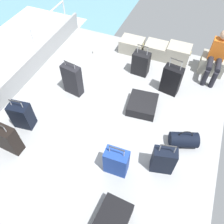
% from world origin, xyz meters
% --- Properties ---
extents(ground_plane, '(4.40, 5.20, 0.06)m').
position_xyz_m(ground_plane, '(0.00, 0.00, -0.03)').
color(ground_plane, '#939699').
extents(gunwale_port, '(0.06, 5.20, 0.45)m').
position_xyz_m(gunwale_port, '(-2.17, 0.00, 0.23)').
color(gunwale_port, '#939699').
rests_on(gunwale_port, ground_plane).
extents(railing_port, '(0.04, 4.20, 1.02)m').
position_xyz_m(railing_port, '(-2.17, 0.00, 0.78)').
color(railing_port, silver).
rests_on(railing_port, ground_plane).
extents(cargo_crate_0, '(0.62, 0.45, 0.34)m').
position_xyz_m(cargo_crate_0, '(-0.30, 2.13, 0.17)').
color(cargo_crate_0, '#9E9989').
rests_on(cargo_crate_0, ground_plane).
extents(cargo_crate_1, '(0.63, 0.44, 0.34)m').
position_xyz_m(cargo_crate_1, '(0.35, 2.19, 0.17)').
color(cargo_crate_1, '#9E9989').
rests_on(cargo_crate_1, ground_plane).
extents(cargo_crate_2, '(0.59, 0.45, 0.42)m').
position_xyz_m(cargo_crate_2, '(0.89, 2.20, 0.21)').
color(cargo_crate_2, '#9E9989').
rests_on(cargo_crate_2, ground_plane).
extents(cargo_crate_3, '(0.59, 0.46, 0.41)m').
position_xyz_m(cargo_crate_3, '(1.72, 2.12, 0.21)').
color(cargo_crate_3, gray).
rests_on(cargo_crate_3, ground_plane).
extents(passenger_seated, '(0.34, 0.66, 1.11)m').
position_xyz_m(passenger_seated, '(1.72, 1.93, 0.59)').
color(passenger_seated, orange).
rests_on(passenger_seated, ground_plane).
extents(suitcase_0, '(0.41, 0.28, 0.77)m').
position_xyz_m(suitcase_0, '(1.27, -0.82, 0.30)').
color(suitcase_0, black).
rests_on(suitcase_0, ground_plane).
extents(suitcase_1, '(0.39, 0.27, 0.77)m').
position_xyz_m(suitcase_1, '(0.17, 1.39, 0.28)').
color(suitcase_1, black).
rests_on(suitcase_1, ground_plane).
extents(suitcase_2, '(0.41, 0.30, 0.70)m').
position_xyz_m(suitcase_2, '(-1.45, -0.93, 0.28)').
color(suitcase_2, black).
rests_on(suitcase_2, ground_plane).
extents(suitcase_4, '(0.40, 0.25, 0.72)m').
position_xyz_m(suitcase_4, '(0.57, -1.13, 0.28)').
color(suitcase_4, navy).
rests_on(suitcase_4, ground_plane).
extents(suitcase_5, '(0.64, 0.66, 0.22)m').
position_xyz_m(suitcase_5, '(0.56, 0.35, 0.11)').
color(suitcase_5, black).
rests_on(suitcase_5, ground_plane).
extents(suitcase_6, '(0.42, 0.28, 0.88)m').
position_xyz_m(suitcase_6, '(0.96, 1.06, 0.33)').
color(suitcase_6, black).
rests_on(suitcase_6, ground_plane).
extents(suitcase_7, '(0.45, 0.23, 0.76)m').
position_xyz_m(suitcase_7, '(-1.36, -1.46, 0.31)').
color(suitcase_7, black).
rests_on(suitcase_7, ground_plane).
extents(suitcase_8, '(0.43, 0.25, 0.83)m').
position_xyz_m(suitcase_8, '(-0.98, 0.23, 0.36)').
color(suitcase_8, black).
rests_on(suitcase_8, ground_plane).
extents(duffel_bag, '(0.57, 0.44, 0.41)m').
position_xyz_m(duffel_bag, '(1.52, -0.19, 0.15)').
color(duffel_bag, black).
rests_on(duffel_bag, ground_plane).
extents(paper_cup, '(0.08, 0.08, 0.10)m').
position_xyz_m(paper_cup, '(-1.17, 1.67, 0.05)').
color(paper_cup, white).
rests_on(paper_cup, ground_plane).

